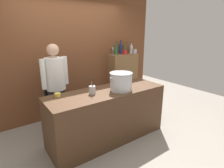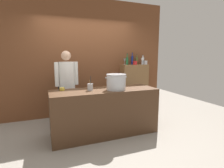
{
  "view_description": "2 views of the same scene",
  "coord_description": "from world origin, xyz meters",
  "px_view_note": "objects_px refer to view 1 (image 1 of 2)",
  "views": [
    {
      "loc": [
        -1.59,
        -2.36,
        1.86
      ],
      "look_at": [
        0.29,
        0.27,
        0.9
      ],
      "focal_mm": 28.56,
      "sensor_mm": 36.0,
      "label": 1
    },
    {
      "loc": [
        -1.09,
        -3.19,
        1.55
      ],
      "look_at": [
        0.26,
        0.25,
        0.96
      ],
      "focal_mm": 28.22,
      "sensor_mm": 36.0,
      "label": 2
    }
  ],
  "objects_px": {
    "wine_bottle_cobalt": "(121,49)",
    "wine_glass_tall": "(131,49)",
    "wine_glass_wide": "(113,49)",
    "stockpot_large": "(121,82)",
    "chef": "(56,83)",
    "spice_tin_red": "(125,52)",
    "wine_bottle_green": "(116,50)",
    "spice_tin_silver": "(135,51)",
    "butter_jar": "(58,95)",
    "wine_bottle_clear": "(131,49)",
    "utensil_crock": "(92,90)",
    "wine_bottle_olive": "(125,49)"
  },
  "relations": [
    {
      "from": "chef",
      "to": "butter_jar",
      "type": "relative_size",
      "value": 17.38
    },
    {
      "from": "butter_jar",
      "to": "wine_glass_tall",
      "type": "bearing_deg",
      "value": 21.36
    },
    {
      "from": "butter_jar",
      "to": "wine_glass_tall",
      "type": "xyz_separation_m",
      "value": [
        2.27,
        0.89,
        0.5
      ]
    },
    {
      "from": "chef",
      "to": "spice_tin_silver",
      "type": "relative_size",
      "value": 15.29
    },
    {
      "from": "butter_jar",
      "to": "spice_tin_silver",
      "type": "distance_m",
      "value": 2.56
    },
    {
      "from": "utensil_crock",
      "to": "spice_tin_silver",
      "type": "distance_m",
      "value": 2.19
    },
    {
      "from": "wine_bottle_clear",
      "to": "spice_tin_red",
      "type": "distance_m",
      "value": 0.33
    },
    {
      "from": "wine_bottle_cobalt",
      "to": "wine_glass_wide",
      "type": "relative_size",
      "value": 2.01
    },
    {
      "from": "chef",
      "to": "wine_glass_tall",
      "type": "xyz_separation_m",
      "value": [
        2.11,
        0.34,
        0.47
      ]
    },
    {
      "from": "wine_bottle_olive",
      "to": "spice_tin_red",
      "type": "height_order",
      "value": "wine_bottle_olive"
    },
    {
      "from": "wine_bottle_cobalt",
      "to": "wine_glass_tall",
      "type": "bearing_deg",
      "value": -35.22
    },
    {
      "from": "stockpot_large",
      "to": "wine_bottle_olive",
      "type": "distance_m",
      "value": 1.84
    },
    {
      "from": "butter_jar",
      "to": "wine_bottle_green",
      "type": "bearing_deg",
      "value": 27.6
    },
    {
      "from": "utensil_crock",
      "to": "wine_bottle_olive",
      "type": "height_order",
      "value": "wine_bottle_olive"
    },
    {
      "from": "wine_bottle_clear",
      "to": "utensil_crock",
      "type": "bearing_deg",
      "value": -147.63
    },
    {
      "from": "wine_glass_tall",
      "to": "spice_tin_red",
      "type": "bearing_deg",
      "value": -174.22
    },
    {
      "from": "chef",
      "to": "butter_jar",
      "type": "bearing_deg",
      "value": 60.48
    },
    {
      "from": "wine_glass_wide",
      "to": "stockpot_large",
      "type": "bearing_deg",
      "value": -121.18
    },
    {
      "from": "chef",
      "to": "spice_tin_silver",
      "type": "distance_m",
      "value": 2.27
    },
    {
      "from": "butter_jar",
      "to": "wine_glass_wide",
      "type": "height_order",
      "value": "wine_glass_wide"
    },
    {
      "from": "stockpot_large",
      "to": "chef",
      "type": "bearing_deg",
      "value": 132.89
    },
    {
      "from": "spice_tin_silver",
      "to": "chef",
      "type": "bearing_deg",
      "value": -171.97
    },
    {
      "from": "stockpot_large",
      "to": "wine_bottle_green",
      "type": "xyz_separation_m",
      "value": [
        0.87,
        1.29,
        0.37
      ]
    },
    {
      "from": "wine_bottle_cobalt",
      "to": "spice_tin_silver",
      "type": "relative_size",
      "value": 3.12
    },
    {
      "from": "wine_glass_tall",
      "to": "wine_bottle_clear",
      "type": "bearing_deg",
      "value": 47.74
    },
    {
      "from": "wine_bottle_clear",
      "to": "wine_glass_wide",
      "type": "relative_size",
      "value": 1.58
    },
    {
      "from": "utensil_crock",
      "to": "butter_jar",
      "type": "height_order",
      "value": "utensil_crock"
    },
    {
      "from": "wine_glass_wide",
      "to": "butter_jar",
      "type": "bearing_deg",
      "value": -149.53
    },
    {
      "from": "wine_glass_tall",
      "to": "wine_glass_wide",
      "type": "xyz_separation_m",
      "value": [
        -0.44,
        0.19,
        -0.0
      ]
    },
    {
      "from": "wine_bottle_cobalt",
      "to": "wine_glass_wide",
      "type": "xyz_separation_m",
      "value": [
        -0.22,
        0.03,
        -0.01
      ]
    },
    {
      "from": "wine_bottle_green",
      "to": "spice_tin_silver",
      "type": "height_order",
      "value": "wine_bottle_green"
    },
    {
      "from": "utensil_crock",
      "to": "wine_bottle_cobalt",
      "type": "relative_size",
      "value": 0.82
    },
    {
      "from": "wine_glass_tall",
      "to": "spice_tin_red",
      "type": "distance_m",
      "value": 0.25
    },
    {
      "from": "stockpot_large",
      "to": "wine_bottle_green",
      "type": "relative_size",
      "value": 1.41
    },
    {
      "from": "utensil_crock",
      "to": "spice_tin_silver",
      "type": "xyz_separation_m",
      "value": [
        1.87,
        1.07,
        0.4
      ]
    },
    {
      "from": "wine_bottle_olive",
      "to": "wine_glass_wide",
      "type": "relative_size",
      "value": 1.67
    },
    {
      "from": "wine_bottle_clear",
      "to": "wine_glass_tall",
      "type": "height_order",
      "value": "wine_bottle_clear"
    },
    {
      "from": "utensil_crock",
      "to": "spice_tin_red",
      "type": "height_order",
      "value": "spice_tin_red"
    },
    {
      "from": "utensil_crock",
      "to": "wine_bottle_olive",
      "type": "relative_size",
      "value": 0.99
    },
    {
      "from": "butter_jar",
      "to": "wine_glass_tall",
      "type": "distance_m",
      "value": 2.49
    },
    {
      "from": "wine_bottle_green",
      "to": "spice_tin_red",
      "type": "relative_size",
      "value": 3.02
    },
    {
      "from": "stockpot_large",
      "to": "butter_jar",
      "type": "distance_m",
      "value": 1.04
    },
    {
      "from": "wine_bottle_cobalt",
      "to": "spice_tin_silver",
      "type": "distance_m",
      "value": 0.38
    },
    {
      "from": "chef",
      "to": "wine_bottle_clear",
      "type": "relative_size",
      "value": 6.23
    },
    {
      "from": "wine_glass_tall",
      "to": "spice_tin_silver",
      "type": "bearing_deg",
      "value": -14.29
    },
    {
      "from": "wine_bottle_clear",
      "to": "wine_glass_tall",
      "type": "distance_m",
      "value": 0.11
    },
    {
      "from": "spice_tin_silver",
      "to": "wine_glass_wide",
      "type": "bearing_deg",
      "value": 158.65
    },
    {
      "from": "wine_bottle_cobalt",
      "to": "wine_glass_wide",
      "type": "distance_m",
      "value": 0.22
    },
    {
      "from": "utensil_crock",
      "to": "wine_bottle_clear",
      "type": "bearing_deg",
      "value": 32.37
    },
    {
      "from": "wine_bottle_cobalt",
      "to": "spice_tin_red",
      "type": "distance_m",
      "value": 0.2
    }
  ]
}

